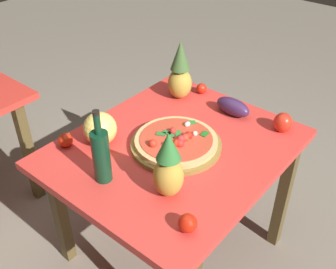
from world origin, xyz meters
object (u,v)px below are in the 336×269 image
at_px(tomato_by_bottle, 66,140).
at_px(tomato_beside_pepper, 188,223).
at_px(pizza, 176,140).
at_px(tomato_near_board, 202,88).
at_px(wine_bottle, 101,155).
at_px(eggplant, 233,107).
at_px(bell_pepper, 283,123).
at_px(pineapple_left, 180,73).
at_px(display_table, 174,160).
at_px(pizza_board, 176,145).
at_px(pineapple_right, 168,168).
at_px(melon, 100,129).

xyz_separation_m(tomato_by_bottle, tomato_beside_pepper, (-0.04, -0.76, 0.00)).
height_order(pizza, tomato_near_board, pizza).
bearing_deg(wine_bottle, pizza, -15.10).
bearing_deg(pizza, wine_bottle, 164.90).
distance_m(eggplant, tomato_by_bottle, 0.88).
height_order(eggplant, tomato_beside_pepper, eggplant).
distance_m(bell_pepper, eggplant, 0.28).
relative_size(eggplant, tomato_by_bottle, 2.91).
height_order(bell_pepper, tomato_near_board, bell_pepper).
bearing_deg(pineapple_left, tomato_beside_pepper, -140.05).
relative_size(display_table, pizza_board, 2.61).
bearing_deg(pizza, pizza_board, 66.35).
xyz_separation_m(display_table, pineapple_right, (-0.27, -0.19, 0.23)).
xyz_separation_m(melon, tomato_by_bottle, (-0.13, 0.11, -0.05)).
bearing_deg(pineapple_right, pineapple_left, 34.92).
xyz_separation_m(pineapple_left, melon, (-0.59, 0.02, -0.07)).
height_order(wine_bottle, tomato_near_board, wine_bottle).
height_order(melon, tomato_near_board, melon).
xyz_separation_m(display_table, bell_pepper, (0.45, -0.34, 0.14)).
distance_m(pizza, wine_bottle, 0.40).
height_order(pizza, eggplant, eggplant).
distance_m(pineapple_left, bell_pepper, 0.62).
height_order(melon, tomato_by_bottle, melon).
distance_m(display_table, melon, 0.40).
bearing_deg(pizza, display_table, 68.02).
relative_size(pineapple_left, tomato_near_board, 5.64).
height_order(display_table, pineapple_left, pineapple_left).
relative_size(display_table, bell_pepper, 11.04).
bearing_deg(tomato_beside_pepper, pineapple_left, 39.95).
distance_m(pineapple_right, bell_pepper, 0.74).
bearing_deg(pineapple_left, tomato_by_bottle, 169.63).
bearing_deg(pineapple_right, tomato_near_board, 26.59).
distance_m(pizza_board, pineapple_left, 0.49).
xyz_separation_m(pizza_board, bell_pepper, (0.45, -0.32, 0.03)).
bearing_deg(wine_bottle, tomato_beside_pepper, -89.73).
relative_size(wine_bottle, tomato_near_board, 5.71).
height_order(pizza_board, pizza, pizza).
relative_size(pizza, tomato_by_bottle, 5.76).
bearing_deg(pizza_board, bell_pepper, -35.79).
height_order(pizza_board, bell_pepper, bell_pepper).
height_order(bell_pepper, tomato_beside_pepper, bell_pepper).
distance_m(pizza_board, pineapple_right, 0.34).
bearing_deg(pizza, pineapple_right, -147.13).
distance_m(display_table, pizza_board, 0.11).
xyz_separation_m(wine_bottle, melon, (0.17, 0.20, -0.05)).
bearing_deg(pineapple_left, pineapple_right, -145.08).
bearing_deg(wine_bottle, eggplant, -10.67).
bearing_deg(eggplant, tomato_near_board, 73.27).
height_order(eggplant, tomato_near_board, eggplant).
relative_size(eggplant, tomato_beside_pepper, 2.73).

